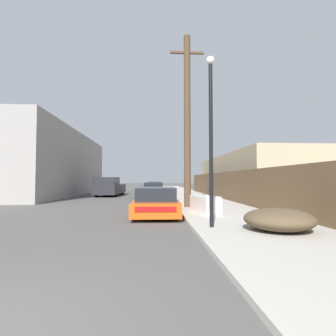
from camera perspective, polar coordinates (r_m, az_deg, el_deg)
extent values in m
cube|color=#ADA89E|center=(25.99, 3.98, -5.80)|extent=(4.20, 63.00, 0.12)
cube|color=silver|center=(11.33, 8.02, -7.96)|extent=(1.07, 1.91, 0.71)
cube|color=white|center=(11.30, 8.01, -6.09)|extent=(1.03, 1.84, 0.03)
cube|color=#333335|center=(11.89, 7.71, -5.79)|extent=(0.07, 0.20, 0.02)
cube|color=gray|center=(11.57, 7.42, -5.93)|extent=(0.69, 0.22, 0.01)
cube|color=gray|center=(11.06, 8.60, -6.08)|extent=(0.69, 0.22, 0.01)
cube|color=#E05114|center=(11.72, -2.63, -8.14)|extent=(1.98, 4.70, 0.54)
cube|color=black|center=(11.26, -2.63, -5.62)|extent=(1.67, 2.27, 0.54)
cube|color=#B21414|center=(9.38, -2.72, -8.97)|extent=(1.48, 0.06, 0.19)
cylinder|color=black|center=(13.20, -6.21, -7.94)|extent=(0.21, 0.61, 0.60)
cylinder|color=black|center=(13.19, 1.04, -7.96)|extent=(0.21, 0.61, 0.60)
cylinder|color=black|center=(10.33, -7.33, -9.45)|extent=(0.21, 0.61, 0.60)
cylinder|color=black|center=(10.32, 1.98, -9.48)|extent=(0.21, 0.61, 0.60)
cube|color=black|center=(22.03, -3.38, -5.33)|extent=(1.94, 4.25, 0.64)
cube|color=black|center=(21.84, -3.35, -3.86)|extent=(1.60, 2.41, 0.50)
cube|color=#B21414|center=(19.94, -3.03, -5.31)|extent=(1.33, 0.11, 0.22)
cylinder|color=black|center=(23.30, -5.37, -5.51)|extent=(0.24, 0.67, 0.66)
cylinder|color=black|center=(23.37, -1.75, -5.51)|extent=(0.24, 0.67, 0.66)
cylinder|color=black|center=(20.72, -5.21, -5.89)|extent=(0.24, 0.67, 0.66)
cylinder|color=black|center=(20.81, -1.14, -5.89)|extent=(0.24, 0.67, 0.66)
cube|color=black|center=(31.62, -2.91, -4.49)|extent=(1.96, 4.45, 0.64)
cube|color=black|center=(31.43, -2.92, -3.45)|extent=(1.63, 2.51, 0.51)
cube|color=#B21414|center=(29.41, -3.06, -4.42)|extent=(1.38, 0.09, 0.23)
cylinder|color=black|center=(33.02, -4.17, -4.66)|extent=(0.23, 0.63, 0.63)
cylinder|color=black|center=(32.97, -1.50, -4.67)|extent=(0.23, 0.63, 0.63)
cylinder|color=black|center=(30.31, -4.46, -4.85)|extent=(0.23, 0.63, 0.63)
cylinder|color=black|center=(30.25, -1.55, -4.86)|extent=(0.23, 0.63, 0.63)
cube|color=#232328|center=(25.85, -12.42, -4.46)|extent=(2.34, 5.85, 0.87)
cube|color=#232328|center=(24.30, -13.21, -2.77)|extent=(2.04, 2.69, 0.67)
cube|color=black|center=(24.30, -13.21, -2.73)|extent=(2.07, 2.64, 0.37)
cylinder|color=black|center=(23.95, -11.37, -5.16)|extent=(0.31, 0.87, 0.85)
cylinder|color=black|center=(24.34, -15.28, -5.08)|extent=(0.31, 0.87, 0.85)
cylinder|color=black|center=(27.44, -9.89, -4.83)|extent=(0.31, 0.87, 0.85)
cylinder|color=black|center=(27.78, -13.33, -4.77)|extent=(0.31, 0.87, 0.85)
cylinder|color=#4C3826|center=(14.20, 4.21, 10.34)|extent=(0.35, 0.35, 9.18)
cube|color=#4C3826|center=(15.44, 4.17, 23.75)|extent=(1.80, 0.12, 0.12)
cylinder|color=black|center=(8.14, 9.34, 5.04)|extent=(0.12, 0.12, 5.00)
sphere|color=white|center=(8.88, 9.21, 22.11)|extent=(0.26, 0.26, 0.26)
ellipsoid|color=brown|center=(8.11, 22.97, -10.26)|extent=(1.92, 1.94, 0.63)
cube|color=brown|center=(18.81, 12.90, -3.80)|extent=(0.08, 29.94, 1.98)
cube|color=gray|center=(29.24, -24.87, 0.79)|extent=(7.00, 21.13, 6.23)
cube|color=tan|center=(27.83, 17.17, -1.54)|extent=(6.00, 18.97, 3.95)
cylinder|color=#282D42|center=(23.91, 4.03, -4.97)|extent=(0.28, 0.28, 0.81)
cylinder|color=beige|center=(23.89, 4.02, -3.22)|extent=(0.34, 0.34, 0.64)
sphere|color=#DBB293|center=(23.89, 4.02, -2.16)|extent=(0.24, 0.24, 0.24)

